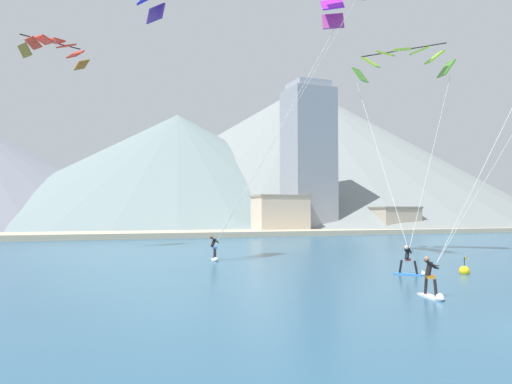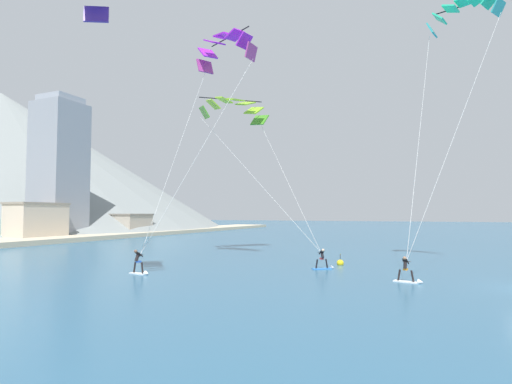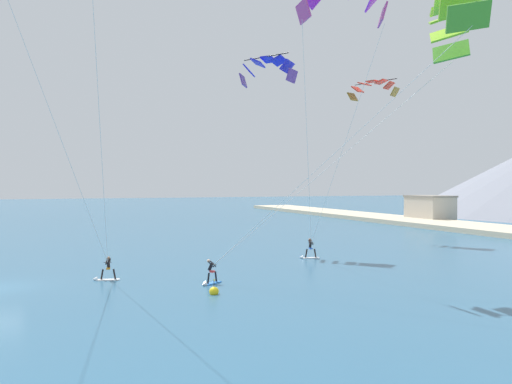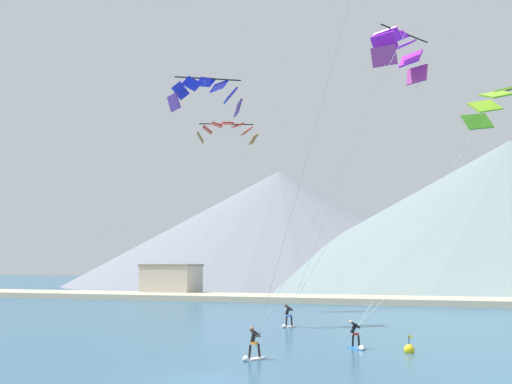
{
  "view_description": "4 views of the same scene",
  "coord_description": "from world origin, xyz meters",
  "px_view_note": "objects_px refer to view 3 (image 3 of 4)",
  "views": [
    {
      "loc": [
        -12.95,
        -9.31,
        3.26
      ],
      "look_at": [
        -2.15,
        19.95,
        4.53
      ],
      "focal_mm": 35.0,
      "sensor_mm": 36.0,
      "label": 1
    },
    {
      "loc": [
        -26.04,
        5.0,
        4.16
      ],
      "look_at": [
        3.17,
        17.69,
        5.89
      ],
      "focal_mm": 28.0,
      "sensor_mm": 36.0,
      "label": 2
    },
    {
      "loc": [
        34.21,
        3.37,
        6.38
      ],
      "look_at": [
        0.94,
        16.56,
        5.82
      ],
      "focal_mm": 35.0,
      "sensor_mm": 36.0,
      "label": 3
    },
    {
      "loc": [
        12.31,
        -26.23,
        4.64
      ],
      "look_at": [
        -1.91,
        11.64,
        8.67
      ],
      "focal_mm": 50.0,
      "sensor_mm": 36.0,
      "label": 4
    }
  ],
  "objects_px": {
    "kitesurfer_near_lead": "(308,252)",
    "kitesurfer_near_trail": "(210,277)",
    "race_marker_buoy": "(214,291)",
    "kitesurfer_mid_center": "(105,274)",
    "parafoil_kite_near_trail": "(453,20)",
    "parafoil_kite_distant_high_outer": "(373,87)",
    "parafoil_kite_distant_low_drift": "(268,68)"
  },
  "relations": [
    {
      "from": "kitesurfer_near_trail",
      "to": "parafoil_kite_near_trail",
      "type": "distance_m",
      "value": 20.99
    },
    {
      "from": "kitesurfer_near_lead",
      "to": "parafoil_kite_distant_low_drift",
      "type": "bearing_deg",
      "value": -168.06
    },
    {
      "from": "kitesurfer_near_lead",
      "to": "parafoil_kite_distant_high_outer",
      "type": "relative_size",
      "value": 0.3
    },
    {
      "from": "kitesurfer_mid_center",
      "to": "parafoil_kite_distant_low_drift",
      "type": "height_order",
      "value": "parafoil_kite_distant_low_drift"
    },
    {
      "from": "kitesurfer_near_lead",
      "to": "race_marker_buoy",
      "type": "height_order",
      "value": "kitesurfer_near_lead"
    },
    {
      "from": "kitesurfer_near_trail",
      "to": "parafoil_kite_distant_high_outer",
      "type": "xyz_separation_m",
      "value": [
        -18.26,
        25.01,
        17.18
      ]
    },
    {
      "from": "race_marker_buoy",
      "to": "kitesurfer_near_lead",
      "type": "bearing_deg",
      "value": 131.99
    },
    {
      "from": "kitesurfer_near_lead",
      "to": "parafoil_kite_distant_low_drift",
      "type": "xyz_separation_m",
      "value": [
        -5.99,
        -1.27,
        17.0
      ]
    },
    {
      "from": "parafoil_kite_distant_high_outer",
      "to": "parafoil_kite_distant_low_drift",
      "type": "distance_m",
      "value": 15.95
    },
    {
      "from": "kitesurfer_near_trail",
      "to": "parafoil_kite_near_trail",
      "type": "relative_size",
      "value": 0.11
    },
    {
      "from": "kitesurfer_mid_center",
      "to": "parafoil_kite_distant_low_drift",
      "type": "bearing_deg",
      "value": 121.67
    },
    {
      "from": "parafoil_kite_distant_high_outer",
      "to": "parafoil_kite_near_trail",
      "type": "bearing_deg",
      "value": -26.31
    },
    {
      "from": "parafoil_kite_distant_low_drift",
      "to": "kitesurfer_near_trail",
      "type": "bearing_deg",
      "value": -35.76
    },
    {
      "from": "kitesurfer_near_lead",
      "to": "kitesurfer_near_trail",
      "type": "bearing_deg",
      "value": -55.54
    },
    {
      "from": "kitesurfer_near_trail",
      "to": "race_marker_buoy",
      "type": "distance_m",
      "value": 2.94
    },
    {
      "from": "kitesurfer_near_trail",
      "to": "kitesurfer_mid_center",
      "type": "relative_size",
      "value": 0.92
    },
    {
      "from": "kitesurfer_mid_center",
      "to": "parafoil_kite_distant_high_outer",
      "type": "relative_size",
      "value": 0.3
    },
    {
      "from": "kitesurfer_near_trail",
      "to": "parafoil_kite_distant_high_outer",
      "type": "distance_m",
      "value": 35.41
    },
    {
      "from": "kitesurfer_near_lead",
      "to": "parafoil_kite_distant_high_outer",
      "type": "xyz_separation_m",
      "value": [
        -10.68,
        13.97,
        17.09
      ]
    },
    {
      "from": "kitesurfer_near_trail",
      "to": "parafoil_kite_distant_low_drift",
      "type": "relative_size",
      "value": 0.32
    },
    {
      "from": "parafoil_kite_distant_high_outer",
      "to": "race_marker_buoy",
      "type": "xyz_separation_m",
      "value": [
        21.13,
        -25.58,
        -17.47
      ]
    },
    {
      "from": "kitesurfer_mid_center",
      "to": "parafoil_kite_near_trail",
      "type": "height_order",
      "value": "parafoil_kite_near_trail"
    },
    {
      "from": "kitesurfer_mid_center",
      "to": "kitesurfer_near_trail",
      "type": "bearing_deg",
      "value": 58.28
    },
    {
      "from": "kitesurfer_near_trail",
      "to": "parafoil_kite_distant_low_drift",
      "type": "xyz_separation_m",
      "value": [
        -13.57,
        9.77,
        17.1
      ]
    },
    {
      "from": "parafoil_kite_distant_low_drift",
      "to": "parafoil_kite_near_trail",
      "type": "bearing_deg",
      "value": 5.4
    },
    {
      "from": "parafoil_kite_distant_low_drift",
      "to": "kitesurfer_near_lead",
      "type": "bearing_deg",
      "value": 11.94
    },
    {
      "from": "kitesurfer_near_lead",
      "to": "parafoil_kite_distant_high_outer",
      "type": "bearing_deg",
      "value": 127.4
    },
    {
      "from": "kitesurfer_near_trail",
      "to": "race_marker_buoy",
      "type": "height_order",
      "value": "kitesurfer_near_trail"
    },
    {
      "from": "kitesurfer_near_trail",
      "to": "parafoil_kite_near_trail",
      "type": "height_order",
      "value": "parafoil_kite_near_trail"
    },
    {
      "from": "kitesurfer_near_lead",
      "to": "parafoil_kite_distant_low_drift",
      "type": "relative_size",
      "value": 0.35
    },
    {
      "from": "kitesurfer_near_trail",
      "to": "parafoil_kite_distant_high_outer",
      "type": "height_order",
      "value": "parafoil_kite_distant_high_outer"
    },
    {
      "from": "kitesurfer_near_lead",
      "to": "parafoil_kite_near_trail",
      "type": "relative_size",
      "value": 0.11
    }
  ]
}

